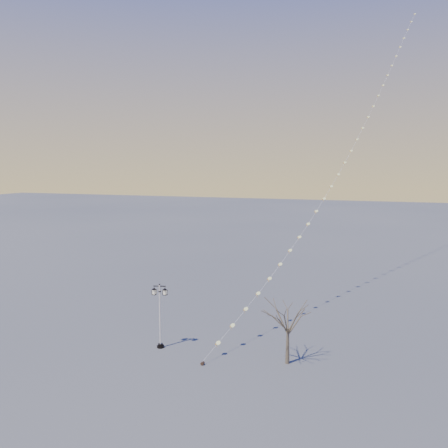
% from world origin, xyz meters
% --- Properties ---
extents(ground, '(300.00, 300.00, 0.00)m').
position_xyz_m(ground, '(0.00, 0.00, 0.00)').
color(ground, '#555757').
rests_on(ground, ground).
extents(street_lamp, '(1.17, 0.59, 4.68)m').
position_xyz_m(street_lamp, '(-1.92, 0.82, 2.59)').
color(street_lamp, black).
rests_on(street_lamp, ground).
extents(bare_tree, '(2.62, 2.62, 4.35)m').
position_xyz_m(bare_tree, '(7.20, 1.15, 3.02)').
color(bare_tree, brown).
rests_on(bare_tree, ground).
extents(kite_train, '(13.81, 51.10, 35.25)m').
position_xyz_m(kite_train, '(8.64, 24.29, 17.55)').
color(kite_train, '#312016').
rests_on(kite_train, ground).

